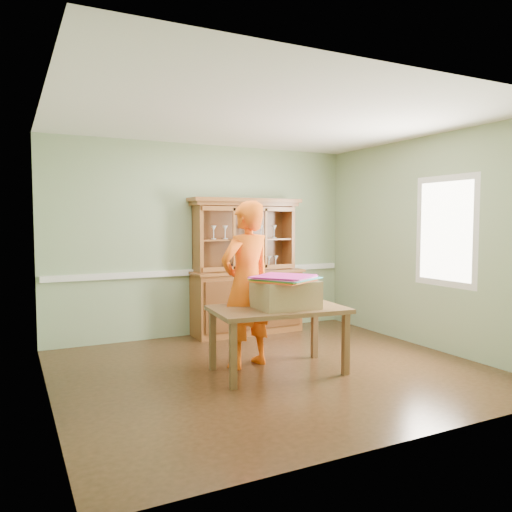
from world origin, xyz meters
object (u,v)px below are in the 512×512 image
cardboard_box (285,294)px  person (246,284)px  china_hutch (246,286)px  dining_table (278,315)px

cardboard_box → person: (-0.26, 0.42, 0.07)m
cardboard_box → person: 0.50m
cardboard_box → china_hutch: bearing=76.5°
china_hutch → person: size_ratio=1.06×
china_hutch → person: (-0.72, -1.52, 0.23)m
china_hutch → dining_table: bearing=-105.4°
cardboard_box → person: bearing=121.6°
person → cardboard_box: bearing=106.7°
china_hutch → cardboard_box: china_hutch is taller
china_hutch → cardboard_box: size_ratio=3.13×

